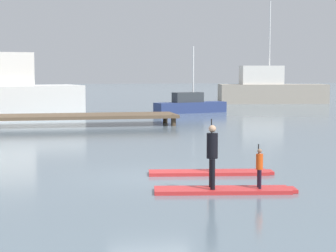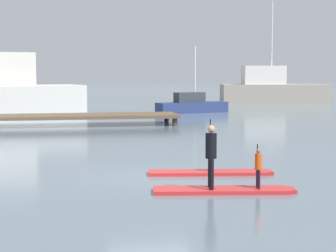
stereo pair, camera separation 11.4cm
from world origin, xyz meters
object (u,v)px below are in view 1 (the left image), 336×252
Objects in this scene: paddler_adult at (212,152)px; paddleboard_far at (225,190)px; paddleboard_near at (211,173)px; paddler_child_front at (259,166)px; trawler_grey_distant at (190,105)px; fishing_boat_green_midground at (270,89)px; paddler_child_solo at (211,150)px.

paddleboard_far is at bearing -10.36° from paddler_adult.
paddler_child_front reaches higher than paddleboard_near.
paddler_child_front is at bearing -99.71° from trawler_grey_distant.
fishing_boat_green_midground reaches higher than paddler_child_front.
paddleboard_far is at bearing 171.64° from paddler_child_front.
paddleboard_far is (-0.36, -2.74, 0.00)m from paddleboard_near.
paddler_child_solo is 2.86m from paddleboard_far.
paddleboard_near is at bearing -101.85° from trawler_grey_distant.
trawler_grey_distant reaches higher than paddler_adult.
paddler_child_solo is at bearing 75.26° from paddler_adult.
paddler_child_front is (1.21, -0.19, -0.37)m from paddler_adult.
paddler_child_solo is 0.64× the size of paddler_adult.
paddleboard_near is 2.77m from paddleboard_far.
trawler_grey_distant is at bearing -132.49° from fishing_boat_green_midground.
paddler_child_solo is at bearing 27.33° from paddleboard_near.
paddler_adult reaches higher than paddleboard_far.
paddleboard_near is 40.57m from fishing_boat_green_midground.
paddler_child_solo is 40.54m from fishing_boat_green_midground.
paddler_adult is at bearing -102.09° from trawler_grey_distant.
fishing_boat_green_midground is at bearing 68.09° from paddleboard_far.
paddleboard_near is 1.02× the size of paddleboard_far.
fishing_boat_green_midground reaches higher than paddleboard_far.
paddler_adult reaches higher than paddler_child_solo.
paddler_child_solo reaches higher than paddler_child_front.
paddleboard_near is 0.37× the size of fishing_boat_green_midground.
paddler_child_front is at bearing -80.15° from paddler_child_solo.
fishing_boat_green_midground is 1.84× the size of trawler_grey_distant.
trawler_grey_distant reaches higher than paddler_child_solo.
paddler_child_solo is 0.21× the size of trawler_grey_distant.
paddleboard_near is 2.98m from paddler_child_front.
paddler_adult is at bearing 171.09° from paddler_child_front.
trawler_grey_distant is at bearing 77.91° from paddler_adult.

